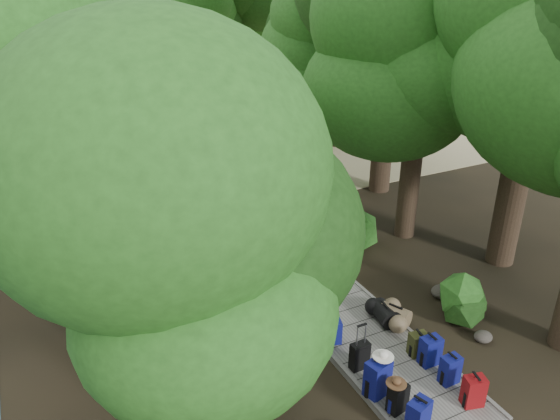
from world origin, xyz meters
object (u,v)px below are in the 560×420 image
backpack_left_d (332,330)px  backpack_right_c (430,349)px  backpack_right_d (418,343)px  backpack_left_a (418,415)px  lone_suitcase_on_sand (217,171)px  duffel_right_khaki (395,315)px  backpack_left_c (378,376)px  kayak (115,168)px  sun_lounger (267,154)px  backpack_left_b (398,397)px  suitcase_on_boardwalk (360,356)px  backpack_right_b (450,368)px  duffel_right_black (384,314)px  backpack_right_a (474,390)px

backpack_left_d → backpack_right_c: (1.38, -1.41, 0.05)m
backpack_left_d → backpack_right_d: size_ratio=1.05×
backpack_left_a → lone_suitcase_on_sand: bearing=66.9°
duffel_right_khaki → backpack_left_c: bearing=-160.8°
kayak → sun_lounger: sun_lounger is taller
duffel_right_khaki → lone_suitcase_on_sand: 9.87m
backpack_left_c → backpack_right_d: (1.39, 0.55, -0.14)m
backpack_left_b → sun_lounger: backpack_left_b is taller
backpack_left_d → sun_lounger: 11.35m
suitcase_on_boardwalk → kayak: 13.34m
backpack_left_d → kayak: bearing=117.0°
backpack_right_b → lone_suitcase_on_sand: bearing=89.7°
backpack_right_c → duffel_right_black: (0.01, 1.49, -0.13)m
suitcase_on_boardwalk → sun_lounger: bearing=71.6°
backpack_left_d → backpack_right_b: bearing=-38.1°
backpack_right_c → sun_lounger: bearing=81.5°
duffel_right_khaki → sun_lounger: 11.03m
backpack_left_c → backpack_left_d: (0.04, 1.65, -0.13)m
backpack_right_b → kayak: 14.65m
suitcase_on_boardwalk → duffel_right_black: bearing=35.3°
backpack_right_b → kayak: (-3.44, 14.24, -0.28)m
backpack_left_c → backpack_left_d: backpack_left_c is taller
backpack_left_a → backpack_left_d: backpack_left_a is taller
backpack_right_a → kayak: (-3.42, 14.86, -0.29)m
backpack_left_d → duffel_right_khaki: 1.56m
backpack_left_c → lone_suitcase_on_sand: (1.16, 11.43, -0.17)m
backpack_right_d → backpack_left_a: bearing=-121.7°
backpack_left_b → kayak: 14.54m
backpack_left_c → duffel_right_khaki: size_ratio=1.30×
backpack_right_c → lone_suitcase_on_sand: backpack_right_c is taller
lone_suitcase_on_sand → backpack_left_b: bearing=-78.4°
backpack_right_c → duffel_right_khaki: 1.36m
backpack_left_c → sun_lounger: size_ratio=0.46×
backpack_left_d → backpack_right_c: 1.97m
backpack_right_d → kayak: backpack_right_d is taller
backpack_left_c → lone_suitcase_on_sand: backpack_left_c is taller
backpack_left_d → backpack_left_a: bearing=-71.5°
backpack_left_c → backpack_right_d: 1.50m
backpack_right_c → suitcase_on_boardwalk: (-1.31, 0.50, -0.04)m
backpack_left_d → duffel_right_khaki: (1.55, -0.07, -0.07)m
kayak → sun_lounger: bearing=3.6°
sun_lounger → backpack_left_a: bearing=-98.1°
backpack_right_a → duffel_right_khaki: (0.21, 2.54, -0.12)m
backpack_right_a → backpack_right_d: 1.51m
backpack_left_b → backpack_left_c: 0.50m
backpack_left_a → backpack_left_c: size_ratio=0.90×
backpack_right_a → backpack_right_d: backpack_right_a is taller
backpack_right_d → lone_suitcase_on_sand: (-0.23, 10.89, -0.03)m
backpack_left_a → duffel_right_black: (1.34, 2.75, -0.16)m
backpack_left_a → suitcase_on_boardwalk: (0.02, 1.76, -0.08)m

